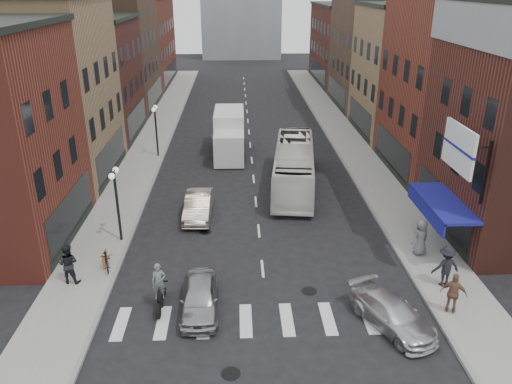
# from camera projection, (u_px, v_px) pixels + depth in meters

# --- Properties ---
(ground) EXTENTS (160.00, 160.00, 0.00)m
(ground) POSITION_uv_depth(u_px,v_px,m) (264.00, 280.00, 23.31)
(ground) COLOR black
(ground) RESTS_ON ground
(sidewalk_left) EXTENTS (3.00, 74.00, 0.15)m
(sidewalk_left) POSITION_uv_depth(u_px,v_px,m) (152.00, 142.00, 43.22)
(sidewalk_left) COLOR gray
(sidewalk_left) RESTS_ON ground
(sidewalk_right) EXTENTS (3.00, 74.00, 0.15)m
(sidewalk_right) POSITION_uv_depth(u_px,v_px,m) (346.00, 139.00, 43.85)
(sidewalk_right) COLOR gray
(sidewalk_right) RESTS_ON ground
(curb_left) EXTENTS (0.20, 74.00, 0.16)m
(curb_left) POSITION_uv_depth(u_px,v_px,m) (169.00, 142.00, 43.30)
(curb_left) COLOR gray
(curb_left) RESTS_ON ground
(curb_right) EXTENTS (0.20, 74.00, 0.16)m
(curb_right) POSITION_uv_depth(u_px,v_px,m) (329.00, 140.00, 43.82)
(curb_right) COLOR gray
(curb_right) RESTS_ON ground
(crosswalk_stripes) EXTENTS (12.00, 2.20, 0.01)m
(crosswalk_stripes) POSITION_uv_depth(u_px,v_px,m) (268.00, 320.00, 20.55)
(crosswalk_stripes) COLOR silver
(crosswalk_stripes) RESTS_ON ground
(bldg_left_mid_a) EXTENTS (10.30, 10.20, 12.30)m
(bldg_left_mid_a) POSITION_uv_depth(u_px,v_px,m) (29.00, 91.00, 33.25)
(bldg_left_mid_a) COLOR #A5845B
(bldg_left_mid_a) RESTS_ON ground
(bldg_left_mid_b) EXTENTS (10.30, 10.20, 10.30)m
(bldg_left_mid_b) POSITION_uv_depth(u_px,v_px,m) (75.00, 79.00, 42.84)
(bldg_left_mid_b) COLOR #4B221B
(bldg_left_mid_b) RESTS_ON ground
(bldg_left_far_a) EXTENTS (10.30, 12.20, 13.30)m
(bldg_left_far_a) POSITION_uv_depth(u_px,v_px,m) (104.00, 46.00, 52.38)
(bldg_left_far_a) COLOR #4E3727
(bldg_left_far_a) RESTS_ON ground
(bldg_left_far_b) EXTENTS (10.30, 16.20, 11.30)m
(bldg_left_far_b) POSITION_uv_depth(u_px,v_px,m) (130.00, 41.00, 65.66)
(bldg_left_far_b) COLOR maroon
(bldg_left_far_b) RESTS_ON ground
(bldg_right_mid_a) EXTENTS (10.30, 10.20, 14.30)m
(bldg_right_mid_a) POSITION_uv_depth(u_px,v_px,m) (472.00, 73.00, 33.98)
(bldg_right_mid_a) COLOR maroon
(bldg_right_mid_a) RESTS_ON ground
(bldg_right_mid_b) EXTENTS (10.30, 10.20, 11.30)m
(bldg_right_mid_b) POSITION_uv_depth(u_px,v_px,m) (419.00, 71.00, 43.77)
(bldg_right_mid_b) COLOR #A5845B
(bldg_right_mid_b) RESTS_ON ground
(bldg_right_far_a) EXTENTS (10.30, 12.20, 12.30)m
(bldg_right_far_a) POSITION_uv_depth(u_px,v_px,m) (385.00, 49.00, 53.70)
(bldg_right_far_a) COLOR #4E3727
(bldg_right_far_a) RESTS_ON ground
(bldg_right_far_b) EXTENTS (10.30, 16.20, 10.30)m
(bldg_right_far_b) POSITION_uv_depth(u_px,v_px,m) (355.00, 44.00, 66.98)
(bldg_right_far_b) COLOR #4B221B
(bldg_right_far_b) RESTS_ON ground
(awning_blue) EXTENTS (1.80, 5.00, 0.78)m
(awning_blue) POSITION_uv_depth(u_px,v_px,m) (439.00, 204.00, 24.92)
(awning_blue) COLOR navy
(awning_blue) RESTS_ON ground
(billboard_sign) EXTENTS (1.52, 3.00, 3.70)m
(billboard_sign) POSITION_uv_depth(u_px,v_px,m) (460.00, 149.00, 21.71)
(billboard_sign) COLOR black
(billboard_sign) RESTS_ON ground
(streetlamp_near) EXTENTS (0.32, 1.22, 4.11)m
(streetlamp_near) POSITION_uv_depth(u_px,v_px,m) (116.00, 192.00, 25.58)
(streetlamp_near) COLOR black
(streetlamp_near) RESTS_ON ground
(streetlamp_far) EXTENTS (0.32, 1.22, 4.11)m
(streetlamp_far) POSITION_uv_depth(u_px,v_px,m) (156.00, 122.00, 38.47)
(streetlamp_far) COLOR black
(streetlamp_far) RESTS_ON ground
(bike_rack) EXTENTS (0.08, 0.68, 0.80)m
(bike_rack) POSITION_uv_depth(u_px,v_px,m) (105.00, 259.00, 24.01)
(bike_rack) COLOR #D8590C
(bike_rack) RESTS_ON sidewalk_left
(box_truck) EXTENTS (2.42, 7.66, 3.33)m
(box_truck) POSITION_uv_depth(u_px,v_px,m) (229.00, 134.00, 39.79)
(box_truck) COLOR silver
(box_truck) RESTS_ON ground
(motorcycle_rider) EXTENTS (0.63, 2.12, 2.16)m
(motorcycle_rider) POSITION_uv_depth(u_px,v_px,m) (160.00, 288.00, 20.93)
(motorcycle_rider) COLOR black
(motorcycle_rider) RESTS_ON ground
(transit_bus) EXTENTS (3.83, 10.91, 2.98)m
(transit_bus) POSITION_uv_depth(u_px,v_px,m) (294.00, 166.00, 33.35)
(transit_bus) COLOR white
(transit_bus) RESTS_ON ground
(sedan_left_near) EXTENTS (1.67, 3.94, 1.33)m
(sedan_left_near) POSITION_uv_depth(u_px,v_px,m) (200.00, 297.00, 20.88)
(sedan_left_near) COLOR #A6A5AA
(sedan_left_near) RESTS_ON ground
(sedan_left_far) EXTENTS (1.58, 4.30, 1.40)m
(sedan_left_far) POSITION_uv_depth(u_px,v_px,m) (198.00, 206.00, 29.32)
(sedan_left_far) COLOR #C2B49E
(sedan_left_far) RESTS_ON ground
(curb_car) EXTENTS (3.31, 4.48, 1.21)m
(curb_car) POSITION_uv_depth(u_px,v_px,m) (392.00, 314.00, 19.96)
(curb_car) COLOR silver
(curb_car) RESTS_ON ground
(parked_bicycle) EXTENTS (1.09, 1.80, 0.89)m
(parked_bicycle) POSITION_uv_depth(u_px,v_px,m) (106.00, 259.00, 23.91)
(parked_bicycle) COLOR black
(parked_bicycle) RESTS_ON sidewalk_left
(ped_left_solo) EXTENTS (0.98, 0.63, 1.92)m
(ped_left_solo) POSITION_uv_depth(u_px,v_px,m) (68.00, 264.00, 22.52)
(ped_left_solo) COLOR black
(ped_left_solo) RESTS_ON sidewalk_left
(ped_right_a) EXTENTS (1.32, 0.76, 1.95)m
(ped_right_a) POSITION_uv_depth(u_px,v_px,m) (446.00, 266.00, 22.29)
(ped_right_a) COLOR black
(ped_right_a) RESTS_ON sidewalk_right
(ped_right_b) EXTENTS (1.19, 0.96, 1.82)m
(ped_right_b) POSITION_uv_depth(u_px,v_px,m) (454.00, 293.00, 20.46)
(ped_right_b) COLOR brown
(ped_right_b) RESTS_ON sidewalk_right
(ped_right_c) EXTENTS (1.08, 0.90, 1.88)m
(ped_right_c) POSITION_uv_depth(u_px,v_px,m) (421.00, 237.00, 24.89)
(ped_right_c) COLOR #5C5F63
(ped_right_c) RESTS_ON sidewalk_right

